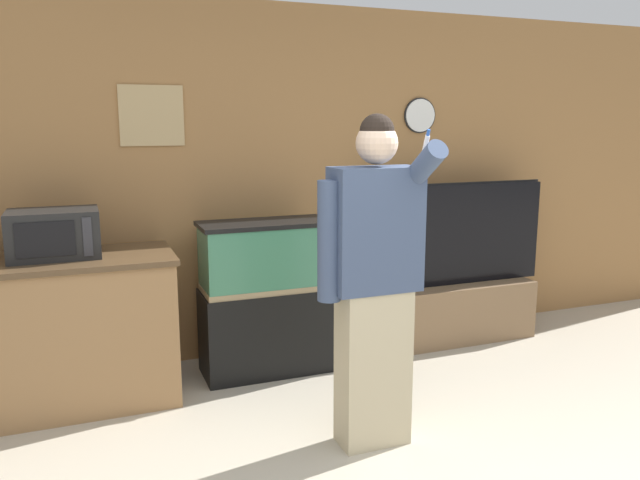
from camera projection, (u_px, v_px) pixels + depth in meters
name	position (u px, v px, depth m)	size (l,w,h in m)	color
wall_back_paneled	(260.00, 183.00, 4.65)	(10.00, 0.08, 2.60)	olive
counter_island	(33.00, 335.00, 3.80)	(1.71, 0.68, 0.94)	olive
microwave	(54.00, 234.00, 3.77)	(0.52, 0.38, 0.29)	black
aquarium_on_stand	(266.00, 297.00, 4.37)	(0.90, 0.41, 1.08)	black
tv_on_stand	(458.00, 294.00, 5.05)	(1.50, 0.40, 1.28)	brown
person_standing	(373.00, 279.00, 3.30)	(0.57, 0.43, 1.80)	#BCAD89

